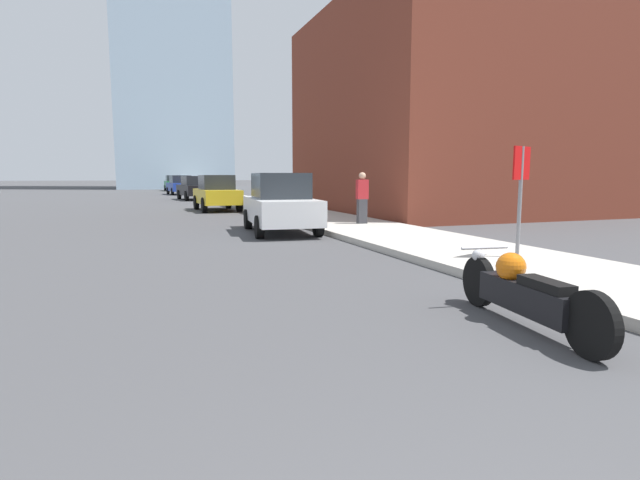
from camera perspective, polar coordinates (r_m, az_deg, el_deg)
The scene contains 10 objects.
sidewalk at distance 40.82m, azimuth -11.09°, elevation 4.99°, with size 2.99×240.00×0.15m.
brick_storefront at distance 24.60m, azimuth 14.52°, elevation 13.76°, with size 11.39×12.56×8.99m.
motorcycle at distance 5.87m, azimuth 22.21°, elevation -5.51°, with size 0.62×2.52×0.78m.
parked_car_white at distance 14.52m, azimuth -4.54°, elevation 4.15°, with size 2.06×4.14×1.72m.
parked_car_yellow at distance 24.32m, azimuth -11.73°, elevation 5.30°, with size 1.90×4.04×1.68m.
parked_car_black at distance 35.70m, azimuth -14.02°, elevation 5.81°, with size 2.32×4.49×1.64m.
parked_car_blue at distance 46.33m, azimuth -15.68°, elevation 6.07°, with size 2.23×4.71×1.69m.
parked_car_green at distance 58.42m, azimuth -16.41°, elevation 6.26°, with size 1.90×4.45×1.72m.
stop_sign at distance 9.83m, azimuth 21.96°, elevation 6.18°, with size 0.57×0.26×2.02m.
pedestrian at distance 15.76m, azimuth 4.83°, elevation 4.85°, with size 0.36×0.22×1.60m.
Camera 1 is at (-1.01, -0.29, 1.64)m, focal length 28.00 mm.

